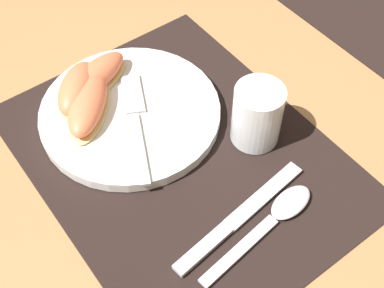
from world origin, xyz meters
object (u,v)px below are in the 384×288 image
at_px(spoon, 277,215).
at_px(citrus_wedge_2, 88,103).
at_px(fork, 134,119).
at_px(citrus_wedge_1, 78,90).
at_px(plate, 130,113).
at_px(citrus_wedge_0, 93,79).
at_px(knife, 237,219).
at_px(juice_glass, 257,117).

xyz_separation_m(spoon, citrus_wedge_2, (-0.27, -0.10, 0.03)).
xyz_separation_m(spoon, fork, (-0.22, -0.06, 0.01)).
height_order(spoon, citrus_wedge_1, citrus_wedge_1).
bearing_deg(plate, citrus_wedge_0, -165.93).
distance_m(plate, citrus_wedge_2, 0.06).
xyz_separation_m(spoon, citrus_wedge_0, (-0.31, -0.07, 0.03)).
height_order(knife, fork, fork).
bearing_deg(knife, plate, -176.15).
relative_size(juice_glass, citrus_wedge_1, 0.80).
distance_m(citrus_wedge_1, citrus_wedge_2, 0.03).
bearing_deg(citrus_wedge_0, citrus_wedge_1, -75.66).
bearing_deg(plate, juice_glass, 42.18).
relative_size(juice_glass, spoon, 0.47).
bearing_deg(spoon, knife, -121.72).
relative_size(spoon, fork, 1.03).
bearing_deg(juice_glass, citrus_wedge_0, -145.75).
bearing_deg(citrus_wedge_1, plate, 36.61).
xyz_separation_m(citrus_wedge_0, citrus_wedge_2, (0.04, -0.03, 0.00)).
bearing_deg(juice_glass, spoon, -28.30).
bearing_deg(spoon, fork, -164.51).
xyz_separation_m(plate, citrus_wedge_0, (-0.07, -0.02, 0.02)).
bearing_deg(citrus_wedge_2, knife, 13.45).
xyz_separation_m(fork, citrus_wedge_0, (-0.09, -0.01, 0.01)).
height_order(spoon, citrus_wedge_0, citrus_wedge_0).
relative_size(juice_glass, knife, 0.41).
distance_m(knife, citrus_wedge_2, 0.26).
distance_m(fork, citrus_wedge_0, 0.09).
bearing_deg(citrus_wedge_1, citrus_wedge_2, 0.06).
relative_size(citrus_wedge_0, citrus_wedge_2, 1.03).
distance_m(fork, citrus_wedge_1, 0.09).
bearing_deg(knife, citrus_wedge_2, -166.55).
bearing_deg(plate, spoon, 13.07).
height_order(fork, citrus_wedge_0, citrus_wedge_0).
distance_m(juice_glass, citrus_wedge_2, 0.23).
height_order(knife, spoon, spoon).
distance_m(knife, spoon, 0.05).
bearing_deg(fork, citrus_wedge_1, -153.82).
xyz_separation_m(knife, citrus_wedge_2, (-0.25, -0.06, 0.03)).
xyz_separation_m(plate, fork, (0.02, -0.01, 0.01)).
bearing_deg(juice_glass, knife, -49.59).
bearing_deg(fork, spoon, 15.49).
xyz_separation_m(plate, citrus_wedge_2, (-0.03, -0.04, 0.02)).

